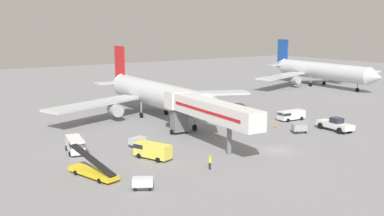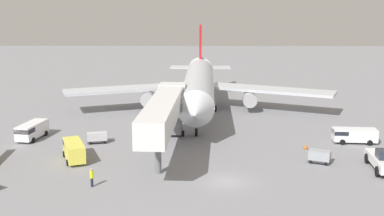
% 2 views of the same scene
% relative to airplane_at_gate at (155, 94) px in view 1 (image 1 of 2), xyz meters
% --- Properties ---
extents(ground_plane, '(300.00, 300.00, 0.00)m').
position_rel_airplane_at_gate_xyz_m(ground_plane, '(2.71, -31.40, -4.55)').
color(ground_plane, gray).
extents(airplane_at_gate, '(44.60, 43.48, 13.28)m').
position_rel_airplane_at_gate_xyz_m(airplane_at_gate, '(0.00, 0.00, 0.00)').
color(airplane_at_gate, silver).
rests_on(airplane_at_gate, ground).
extents(jet_bridge, '(4.50, 22.78, 7.07)m').
position_rel_airplane_at_gate_xyz_m(jet_bridge, '(-4.02, -22.53, 0.79)').
color(jet_bridge, silver).
rests_on(jet_bridge, ground).
extents(pushback_tug, '(3.15, 6.88, 2.33)m').
position_rel_airplane_at_gate_xyz_m(pushback_tug, '(19.82, -27.76, -3.48)').
color(pushback_tug, white).
rests_on(pushback_tug, ground).
extents(belt_loader_truck, '(3.80, 7.69, 3.46)m').
position_rel_airplane_at_gate_xyz_m(belt_loader_truck, '(-23.98, -27.43, -3.76)').
color(belt_loader_truck, yellow).
rests_on(belt_loader_truck, ground).
extents(service_van_outer_left, '(3.73, 5.72, 2.14)m').
position_rel_airplane_at_gate_xyz_m(service_van_outer_left, '(-14.38, -24.57, -3.32)').
color(service_van_outer_left, '#E5DB4C').
rests_on(service_van_outer_left, ground).
extents(service_van_far_left, '(5.59, 2.63, 1.86)m').
position_rel_airplane_at_gate_xyz_m(service_van_far_left, '(19.76, -17.41, -3.47)').
color(service_van_far_left, white).
rests_on(service_van_far_left, ground).
extents(service_van_outer_right, '(3.00, 5.79, 2.11)m').
position_rel_airplane_at_gate_xyz_m(service_van_outer_right, '(-22.04, -16.03, -3.34)').
color(service_van_outer_right, white).
rests_on(service_van_outer_right, ground).
extents(baggage_cart_rear_left, '(2.72, 1.87, 1.34)m').
position_rel_airplane_at_gate_xyz_m(baggage_cart_rear_left, '(-13.08, -17.76, -3.80)').
color(baggage_cart_rear_left, '#38383D').
rests_on(baggage_cart_rear_left, ground).
extents(baggage_cart_near_center, '(2.68, 2.16, 1.45)m').
position_rel_airplane_at_gate_xyz_m(baggage_cart_near_center, '(13.50, -25.46, -3.74)').
color(baggage_cart_near_center, '#38383D').
rests_on(baggage_cart_near_center, ground).
extents(baggage_cart_near_right, '(2.62, 2.29, 1.33)m').
position_rel_airplane_at_gate_xyz_m(baggage_cart_near_right, '(-20.89, -34.29, -3.81)').
color(baggage_cart_near_right, '#38383D').
rests_on(baggage_cart_near_right, ground).
extents(ground_crew_worker_foreground, '(0.49, 0.49, 1.87)m').
position_rel_airplane_at_gate_xyz_m(ground_crew_worker_foreground, '(-10.60, -32.84, -3.56)').
color(ground_crew_worker_foreground, '#1E2333').
rests_on(ground_crew_worker_foreground, ground).
extents(safety_cone_alpha, '(0.47, 0.47, 0.72)m').
position_rel_airplane_at_gate_xyz_m(safety_cone_alpha, '(13.12, -20.10, -4.20)').
color(safety_cone_alpha, black).
rests_on(safety_cone_alpha, ground).
extents(airplane_background, '(47.57, 42.78, 13.29)m').
position_rel_airplane_at_gate_xyz_m(airplane_background, '(62.93, 12.79, 0.01)').
color(airplane_background, silver).
rests_on(airplane_background, ground).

